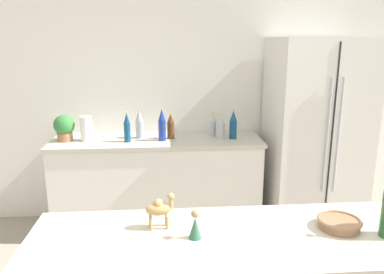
{
  "coord_description": "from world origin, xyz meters",
  "views": [
    {
      "loc": [
        -0.36,
        -1.07,
        1.79
      ],
      "look_at": [
        -0.16,
        1.36,
        1.18
      ],
      "focal_mm": 35.0,
      "sensor_mm": 36.0,
      "label": 1
    }
  ],
  "objects_px": {
    "paper_towel_roll": "(86,128)",
    "back_bottle_6": "(220,127)",
    "back_bottle_1": "(140,124)",
    "fruit_bowl": "(339,223)",
    "back_bottle_0": "(127,128)",
    "wise_man_figurine_blue": "(195,226)",
    "camel_figurine": "(160,208)",
    "back_bottle_2": "(171,126)",
    "back_bottle_4": "(233,125)",
    "back_bottle_5": "(213,125)",
    "refrigerator": "(314,136)",
    "potted_plant": "(64,127)",
    "back_bottle_3": "(162,125)"
  },
  "relations": [
    {
      "from": "back_bottle_1",
      "to": "back_bottle_5",
      "type": "relative_size",
      "value": 1.21
    },
    {
      "from": "back_bottle_2",
      "to": "camel_figurine",
      "type": "xyz_separation_m",
      "value": [
        -0.09,
        -1.98,
        0.08
      ]
    },
    {
      "from": "back_bottle_4",
      "to": "back_bottle_5",
      "type": "height_order",
      "value": "back_bottle_4"
    },
    {
      "from": "refrigerator",
      "to": "fruit_bowl",
      "type": "xyz_separation_m",
      "value": [
        -0.7,
        -1.97,
        0.12
      ]
    },
    {
      "from": "fruit_bowl",
      "to": "back_bottle_1",
      "type": "bearing_deg",
      "value": 114.98
    },
    {
      "from": "back_bottle_6",
      "to": "fruit_bowl",
      "type": "bearing_deg",
      "value": -83.94
    },
    {
      "from": "paper_towel_roll",
      "to": "back_bottle_1",
      "type": "height_order",
      "value": "back_bottle_1"
    },
    {
      "from": "back_bottle_0",
      "to": "back_bottle_1",
      "type": "bearing_deg",
      "value": 51.51
    },
    {
      "from": "refrigerator",
      "to": "back_bottle_6",
      "type": "distance_m",
      "value": 0.92
    },
    {
      "from": "back_bottle_2",
      "to": "back_bottle_5",
      "type": "bearing_deg",
      "value": 11.37
    },
    {
      "from": "refrigerator",
      "to": "back_bottle_3",
      "type": "xyz_separation_m",
      "value": [
        -1.46,
        0.01,
        0.13
      ]
    },
    {
      "from": "back_bottle_6",
      "to": "back_bottle_2",
      "type": "bearing_deg",
      "value": 174.3
    },
    {
      "from": "potted_plant",
      "to": "back_bottle_1",
      "type": "bearing_deg",
      "value": 4.77
    },
    {
      "from": "back_bottle_5",
      "to": "wise_man_figurine_blue",
      "type": "height_order",
      "value": "wise_man_figurine_blue"
    },
    {
      "from": "potted_plant",
      "to": "back_bottle_6",
      "type": "relative_size",
      "value": 1.04
    },
    {
      "from": "potted_plant",
      "to": "paper_towel_roll",
      "type": "bearing_deg",
      "value": -1.33
    },
    {
      "from": "back_bottle_2",
      "to": "back_bottle_3",
      "type": "bearing_deg",
      "value": -139.84
    },
    {
      "from": "refrigerator",
      "to": "camel_figurine",
      "type": "height_order",
      "value": "refrigerator"
    },
    {
      "from": "back_bottle_3",
      "to": "back_bottle_6",
      "type": "xyz_separation_m",
      "value": [
        0.55,
        0.02,
        -0.03
      ]
    },
    {
      "from": "paper_towel_roll",
      "to": "back_bottle_6",
      "type": "xyz_separation_m",
      "value": [
        1.25,
        -0.03,
        -0.0
      ]
    },
    {
      "from": "potted_plant",
      "to": "back_bottle_5",
      "type": "bearing_deg",
      "value": 3.98
    },
    {
      "from": "back_bottle_1",
      "to": "fruit_bowl",
      "type": "bearing_deg",
      "value": -65.02
    },
    {
      "from": "potted_plant",
      "to": "fruit_bowl",
      "type": "relative_size",
      "value": 1.31
    },
    {
      "from": "back_bottle_2",
      "to": "back_bottle_3",
      "type": "distance_m",
      "value": 0.11
    },
    {
      "from": "fruit_bowl",
      "to": "back_bottle_3",
      "type": "bearing_deg",
      "value": 111.04
    },
    {
      "from": "refrigerator",
      "to": "back_bottle_1",
      "type": "relative_size",
      "value": 6.65
    },
    {
      "from": "paper_towel_roll",
      "to": "fruit_bowl",
      "type": "xyz_separation_m",
      "value": [
        1.46,
        -2.03,
        0.02
      ]
    },
    {
      "from": "back_bottle_0",
      "to": "wise_man_figurine_blue",
      "type": "xyz_separation_m",
      "value": [
        0.45,
        -1.99,
        0.03
      ]
    },
    {
      "from": "back_bottle_2",
      "to": "camel_figurine",
      "type": "relative_size",
      "value": 1.6
    },
    {
      "from": "back_bottle_5",
      "to": "wise_man_figurine_blue",
      "type": "distance_m",
      "value": 2.2
    },
    {
      "from": "back_bottle_6",
      "to": "fruit_bowl",
      "type": "height_order",
      "value": "back_bottle_6"
    },
    {
      "from": "wise_man_figurine_blue",
      "to": "refrigerator",
      "type": "bearing_deg",
      "value": 56.47
    },
    {
      "from": "back_bottle_2",
      "to": "back_bottle_5",
      "type": "xyz_separation_m",
      "value": [
        0.41,
        0.08,
        -0.01
      ]
    },
    {
      "from": "potted_plant",
      "to": "back_bottle_5",
      "type": "height_order",
      "value": "potted_plant"
    },
    {
      "from": "paper_towel_roll",
      "to": "camel_figurine",
      "type": "xyz_separation_m",
      "value": [
        0.69,
        -1.96,
        0.08
      ]
    },
    {
      "from": "back_bottle_5",
      "to": "back_bottle_6",
      "type": "distance_m",
      "value": 0.14
    },
    {
      "from": "paper_towel_roll",
      "to": "back_bottle_1",
      "type": "bearing_deg",
      "value": 7.23
    },
    {
      "from": "back_bottle_2",
      "to": "wise_man_figurine_blue",
      "type": "distance_m",
      "value": 2.09
    },
    {
      "from": "camel_figurine",
      "to": "wise_man_figurine_blue",
      "type": "height_order",
      "value": "camel_figurine"
    },
    {
      "from": "potted_plant",
      "to": "back_bottle_4",
      "type": "distance_m",
      "value": 1.57
    },
    {
      "from": "back_bottle_0",
      "to": "back_bottle_5",
      "type": "height_order",
      "value": "back_bottle_0"
    },
    {
      "from": "paper_towel_roll",
      "to": "back_bottle_4",
      "type": "bearing_deg",
      "value": -1.25
    },
    {
      "from": "paper_towel_roll",
      "to": "back_bottle_0",
      "type": "xyz_separation_m",
      "value": [
        0.38,
        -0.07,
        0.02
      ]
    },
    {
      "from": "refrigerator",
      "to": "fruit_bowl",
      "type": "relative_size",
      "value": 9.78
    },
    {
      "from": "potted_plant",
      "to": "back_bottle_5",
      "type": "distance_m",
      "value": 1.4
    },
    {
      "from": "refrigerator",
      "to": "back_bottle_1",
      "type": "bearing_deg",
      "value": 175.95
    },
    {
      "from": "paper_towel_roll",
      "to": "back_bottle_3",
      "type": "distance_m",
      "value": 0.7
    },
    {
      "from": "paper_towel_roll",
      "to": "back_bottle_3",
      "type": "xyz_separation_m",
      "value": [
        0.7,
        -0.05,
        0.03
      ]
    },
    {
      "from": "paper_towel_roll",
      "to": "camel_figurine",
      "type": "relative_size",
      "value": 1.47
    },
    {
      "from": "back_bottle_2",
      "to": "back_bottle_4",
      "type": "bearing_deg",
      "value": -4.7
    }
  ]
}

